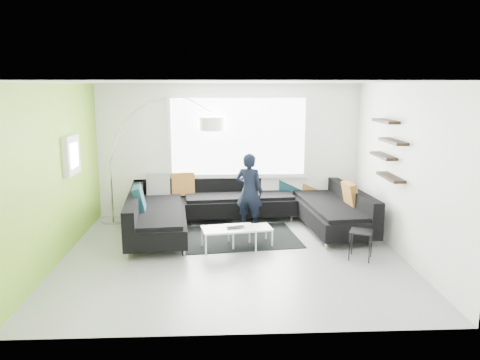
# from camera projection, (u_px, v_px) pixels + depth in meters

# --- Properties ---
(ground) EXTENTS (5.50, 5.50, 0.00)m
(ground) POSITION_uv_depth(u_px,v_px,m) (233.00, 255.00, 7.70)
(ground) COLOR gray
(ground) RESTS_ON ground
(room_shell) EXTENTS (5.54, 5.04, 2.82)m
(room_shell) POSITION_uv_depth(u_px,v_px,m) (234.00, 145.00, 7.55)
(room_shell) COLOR white
(room_shell) RESTS_ON ground
(sectional_sofa) EXTENTS (4.59, 3.10, 0.94)m
(sectional_sofa) POSITION_uv_depth(u_px,v_px,m) (245.00, 210.00, 8.93)
(sectional_sofa) COLOR black
(sectional_sofa) RESTS_ON ground
(rug) EXTENTS (2.31, 1.80, 0.01)m
(rug) POSITION_uv_depth(u_px,v_px,m) (238.00, 237.00, 8.61)
(rug) COLOR black
(rug) RESTS_ON ground
(coffee_table) EXTENTS (1.24, 0.85, 0.38)m
(coffee_table) POSITION_uv_depth(u_px,v_px,m) (240.00, 236.00, 8.08)
(coffee_table) COLOR white
(coffee_table) RESTS_ON ground
(arc_lamp) EXTENTS (2.40, 0.84, 2.54)m
(arc_lamp) POSITION_uv_depth(u_px,v_px,m) (110.00, 161.00, 9.34)
(arc_lamp) COLOR white
(arc_lamp) RESTS_ON ground
(side_table) EXTENTS (0.45, 0.45, 0.47)m
(side_table) POSITION_uv_depth(u_px,v_px,m) (361.00, 245.00, 7.50)
(side_table) COLOR black
(side_table) RESTS_ON ground
(person) EXTENTS (0.79, 0.73, 1.49)m
(person) POSITION_uv_depth(u_px,v_px,m) (249.00, 191.00, 9.03)
(person) COLOR black
(person) RESTS_ON ground
(laptop) EXTENTS (0.42, 0.37, 0.02)m
(laptop) POSITION_uv_depth(u_px,v_px,m) (236.00, 228.00, 7.88)
(laptop) COLOR black
(laptop) RESTS_ON coffee_table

